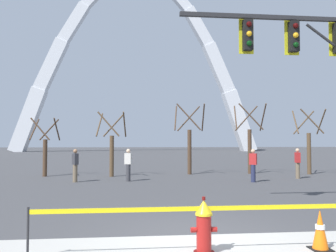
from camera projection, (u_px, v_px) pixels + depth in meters
ground_plane at (194, 234)px, 7.60m from camera, size 240.00×240.00×0.00m
fire_hydrant at (204, 227)px, 6.25m from camera, size 0.46×0.48×0.99m
caution_tape_barrier at (219, 218)px, 6.25m from camera, size 6.46×0.05×0.87m
traffic_cone_by_hydrant at (320, 230)px, 6.47m from camera, size 0.36×0.36×0.73m
traffic_signal_gantry at (328, 64)px, 10.69m from camera, size 6.42×0.44×6.00m
monument_arch at (137, 69)px, 72.82m from camera, size 49.07×2.73×37.74m
tree_far_left at (45, 150)px, 20.23m from camera, size 1.53×1.53×3.27m
tree_left_mid at (112, 148)px, 20.14m from camera, size 1.67×1.68×3.60m
tree_center_left at (189, 143)px, 21.58m from camera, size 1.93×1.94×4.18m
tree_center_right at (250, 143)px, 21.99m from camera, size 1.95×1.97×4.24m
tree_right_mid at (309, 145)px, 21.60m from camera, size 1.80×1.81×3.88m
pedestrian_walking_left at (253, 165)px, 17.33m from camera, size 0.39×0.35×1.59m
pedestrian_standing_center at (128, 165)px, 17.71m from camera, size 0.39×0.32×1.59m
pedestrian_walking_right at (298, 163)px, 19.04m from camera, size 0.23×0.36×1.59m
pedestrian_near_trees at (75, 165)px, 17.33m from camera, size 0.35×0.39×1.59m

